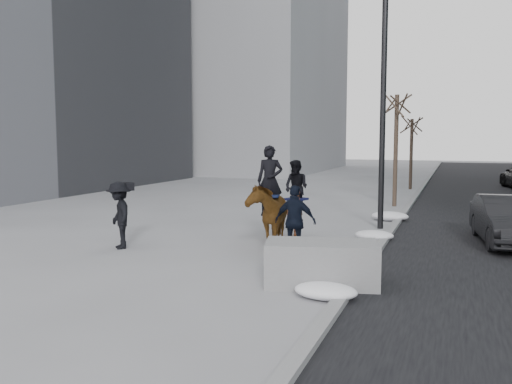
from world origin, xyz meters
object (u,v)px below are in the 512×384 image
(car_near, at_px, (508,220))
(mounted_left, at_px, (268,210))
(mounted_right, at_px, (295,209))
(planter, at_px, (321,264))

(car_near, height_order, mounted_left, mounted_left)
(car_near, bearing_deg, mounted_right, -172.20)
(car_near, xyz_separation_m, mounted_left, (-5.92, -2.78, 0.35))
(planter, bearing_deg, mounted_left, 125.58)
(car_near, relative_size, mounted_left, 1.48)
(mounted_left, bearing_deg, mounted_right, 74.50)
(planter, xyz_separation_m, mounted_left, (-2.15, 3.01, 0.57))
(car_near, distance_m, mounted_right, 5.77)
(car_near, bearing_deg, mounted_left, -162.20)
(mounted_left, relative_size, mounted_right, 1.19)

